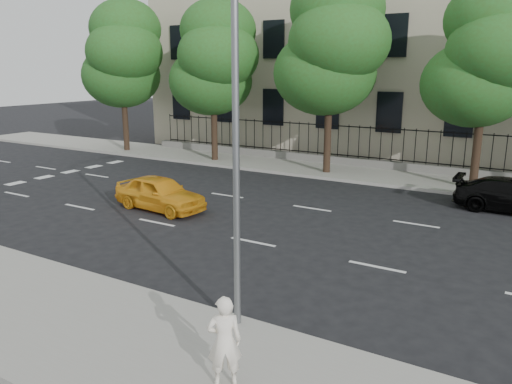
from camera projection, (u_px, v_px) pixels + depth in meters
ground at (206, 269)px, 13.67m from camera, size 120.00×120.00×0.00m
near_sidewalk at (92, 330)px, 10.31m from camera, size 60.00×4.00×0.15m
far_sidewalk at (369, 175)px, 25.35m from camera, size 60.00×4.00×0.15m
lane_markings at (286, 223)px, 17.64m from camera, size 49.60×4.62×0.01m
crosswalk at (30, 180)px, 24.42m from camera, size 0.50×12.10×0.01m
masonry_building at (423, 6)px, 30.66m from camera, size 34.60×12.11×18.50m
iron_fence at (380, 158)px, 26.63m from camera, size 30.00×0.50×2.20m
street_light at (250, 78)px, 9.71m from camera, size 0.25×3.32×8.05m
tree_a at (123, 55)px, 31.23m from camera, size 5.71×5.31×9.39m
tree_b at (215, 59)px, 27.84m from camera, size 5.53×5.12×8.97m
tree_c at (333, 45)px, 24.25m from camera, size 5.89×5.50×9.80m
tree_d at (488, 56)px, 20.93m from camera, size 5.34×4.94×8.84m
yellow_taxi at (160, 193)px, 19.21m from camera, size 4.03×1.93×1.33m
woman_near at (224, 341)px, 8.24m from camera, size 0.70×0.66×1.61m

